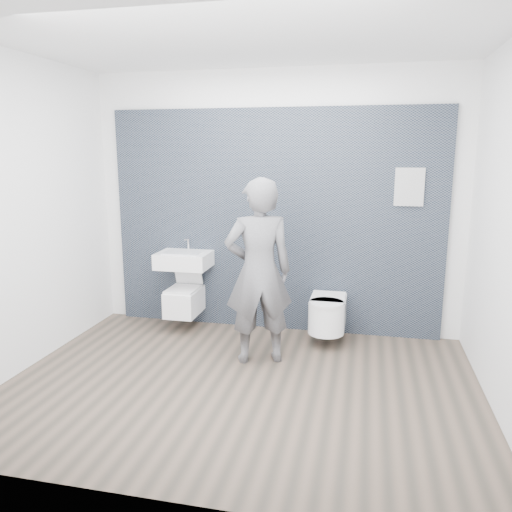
% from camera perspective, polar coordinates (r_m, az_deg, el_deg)
% --- Properties ---
extents(ground, '(4.00, 4.00, 0.00)m').
position_cam_1_polar(ground, '(4.40, -1.76, -14.46)').
color(ground, brown).
rests_on(ground, ground).
extents(room_shell, '(4.00, 4.00, 4.00)m').
position_cam_1_polar(room_shell, '(3.95, -1.93, 8.77)').
color(room_shell, silver).
rests_on(room_shell, ground).
extents(tile_wall, '(3.60, 0.06, 2.40)m').
position_cam_1_polar(tile_wall, '(5.72, 1.92, -8.06)').
color(tile_wall, black).
rests_on(tile_wall, ground).
extents(washbasin, '(0.57, 0.43, 0.43)m').
position_cam_1_polar(washbasin, '(5.53, -8.24, -0.40)').
color(washbasin, white).
rests_on(washbasin, ground).
extents(toilet_square, '(0.33, 0.48, 0.64)m').
position_cam_1_polar(toilet_square, '(5.62, -8.19, -4.92)').
color(toilet_square, white).
rests_on(toilet_square, ground).
extents(toilet_rounded, '(0.37, 0.62, 0.33)m').
position_cam_1_polar(toilet_rounded, '(5.22, 8.14, -6.55)').
color(toilet_rounded, white).
rests_on(toilet_rounded, ground).
extents(info_placard, '(0.29, 0.03, 0.38)m').
position_cam_1_polar(info_placard, '(5.61, 16.11, -8.97)').
color(info_placard, white).
rests_on(info_placard, ground).
extents(visitor, '(0.74, 0.61, 1.73)m').
position_cam_1_polar(visitor, '(4.59, 0.31, -1.82)').
color(visitor, slate).
rests_on(visitor, ground).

